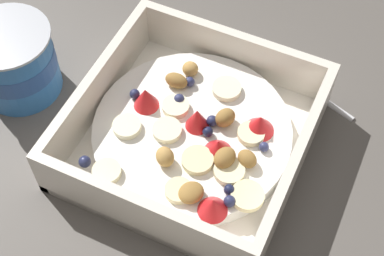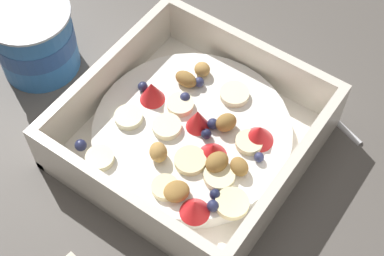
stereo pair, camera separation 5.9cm
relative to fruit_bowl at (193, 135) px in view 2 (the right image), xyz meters
name	(u,v)px [view 2 (the right image)]	position (x,y,z in m)	size (l,w,h in m)	color
ground_plane	(173,147)	(-0.01, 0.02, -0.02)	(2.40, 2.40, 0.00)	#56514C
fruit_bowl	(193,135)	(0.00, 0.00, 0.00)	(0.23, 0.23, 0.06)	white
spoon	(284,70)	(0.14, -0.03, -0.02)	(0.07, 0.17, 0.01)	silver
yogurt_cup	(35,39)	(-0.01, 0.21, 0.02)	(0.09, 0.09, 0.08)	#3370B7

